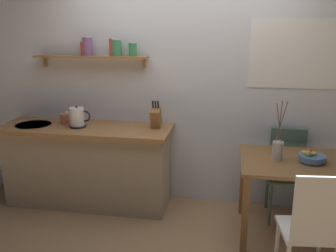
{
  "coord_description": "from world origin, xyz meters",
  "views": [
    {
      "loc": [
        0.5,
        -3.15,
        1.9
      ],
      "look_at": [
        -0.1,
        0.25,
        0.95
      ],
      "focal_mm": 38.46,
      "sensor_mm": 36.0,
      "label": 1
    }
  ],
  "objects_px": {
    "dining_chair_far": "(288,169)",
    "dining_table": "(293,173)",
    "coffee_mug_by_sink": "(65,119)",
    "fruit_bowl": "(311,157)",
    "twig_vase": "(278,150)",
    "dining_chair_near": "(311,227)",
    "knife_block": "(156,117)",
    "electric_kettle": "(77,118)"
  },
  "relations": [
    {
      "from": "fruit_bowl",
      "to": "coffee_mug_by_sink",
      "type": "relative_size",
      "value": 1.83
    },
    {
      "from": "dining_chair_near",
      "to": "dining_chair_far",
      "type": "bearing_deg",
      "value": 90.22
    },
    {
      "from": "dining_chair_near",
      "to": "dining_table",
      "type": "bearing_deg",
      "value": 91.53
    },
    {
      "from": "dining_chair_near",
      "to": "dining_chair_far",
      "type": "relative_size",
      "value": 1.05
    },
    {
      "from": "fruit_bowl",
      "to": "coffee_mug_by_sink",
      "type": "height_order",
      "value": "coffee_mug_by_sink"
    },
    {
      "from": "dining_chair_far",
      "to": "fruit_bowl",
      "type": "relative_size",
      "value": 3.84
    },
    {
      "from": "dining_chair_near",
      "to": "coffee_mug_by_sink",
      "type": "distance_m",
      "value": 2.64
    },
    {
      "from": "coffee_mug_by_sink",
      "to": "fruit_bowl",
      "type": "bearing_deg",
      "value": -7.99
    },
    {
      "from": "dining_chair_far",
      "to": "fruit_bowl",
      "type": "distance_m",
      "value": 0.51
    },
    {
      "from": "fruit_bowl",
      "to": "twig_vase",
      "type": "relative_size",
      "value": 0.43
    },
    {
      "from": "dining_chair_near",
      "to": "knife_block",
      "type": "xyz_separation_m",
      "value": [
        -1.36,
        1.08,
        0.48
      ]
    },
    {
      "from": "twig_vase",
      "to": "electric_kettle",
      "type": "xyz_separation_m",
      "value": [
        -2.0,
        0.25,
        0.15
      ]
    },
    {
      "from": "coffee_mug_by_sink",
      "to": "electric_kettle",
      "type": "bearing_deg",
      "value": -26.25
    },
    {
      "from": "twig_vase",
      "to": "fruit_bowl",
      "type": "bearing_deg",
      "value": -0.5
    },
    {
      "from": "electric_kettle",
      "to": "fruit_bowl",
      "type": "bearing_deg",
      "value": -6.33
    },
    {
      "from": "fruit_bowl",
      "to": "electric_kettle",
      "type": "height_order",
      "value": "electric_kettle"
    },
    {
      "from": "dining_chair_far",
      "to": "knife_block",
      "type": "bearing_deg",
      "value": -177.73
    },
    {
      "from": "dining_table",
      "to": "dining_chair_far",
      "type": "bearing_deg",
      "value": 87.77
    },
    {
      "from": "dining_chair_near",
      "to": "knife_block",
      "type": "distance_m",
      "value": 1.8
    },
    {
      "from": "dining_chair_far",
      "to": "knife_block",
      "type": "height_order",
      "value": "knife_block"
    },
    {
      "from": "dining_chair_far",
      "to": "twig_vase",
      "type": "bearing_deg",
      "value": -113.05
    },
    {
      "from": "dining_chair_near",
      "to": "electric_kettle",
      "type": "bearing_deg",
      "value": 155.63
    },
    {
      "from": "dining_chair_far",
      "to": "knife_block",
      "type": "xyz_separation_m",
      "value": [
        -1.35,
        -0.05,
        0.49
      ]
    },
    {
      "from": "coffee_mug_by_sink",
      "to": "dining_chair_near",
      "type": "bearing_deg",
      "value": -24.52
    },
    {
      "from": "electric_kettle",
      "to": "coffee_mug_by_sink",
      "type": "height_order",
      "value": "electric_kettle"
    },
    {
      "from": "fruit_bowl",
      "to": "knife_block",
      "type": "bearing_deg",
      "value": 166.63
    },
    {
      "from": "fruit_bowl",
      "to": "coffee_mug_by_sink",
      "type": "xyz_separation_m",
      "value": [
        -2.48,
        0.35,
        0.15
      ]
    },
    {
      "from": "dining_table",
      "to": "dining_chair_far",
      "type": "distance_m",
      "value": 0.41
    },
    {
      "from": "twig_vase",
      "to": "coffee_mug_by_sink",
      "type": "distance_m",
      "value": 2.22
    },
    {
      "from": "dining_table",
      "to": "coffee_mug_by_sink",
      "type": "relative_size",
      "value": 7.42
    },
    {
      "from": "dining_chair_near",
      "to": "electric_kettle",
      "type": "distance_m",
      "value": 2.44
    },
    {
      "from": "dining_chair_near",
      "to": "dining_chair_far",
      "type": "xyz_separation_m",
      "value": [
        -0.0,
        1.14,
        -0.01
      ]
    },
    {
      "from": "electric_kettle",
      "to": "knife_block",
      "type": "distance_m",
      "value": 0.82
    },
    {
      "from": "electric_kettle",
      "to": "knife_block",
      "type": "relative_size",
      "value": 0.89
    },
    {
      "from": "knife_block",
      "to": "dining_chair_near",
      "type": "bearing_deg",
      "value": -38.53
    },
    {
      "from": "knife_block",
      "to": "coffee_mug_by_sink",
      "type": "distance_m",
      "value": 1.01
    },
    {
      "from": "dining_chair_far",
      "to": "electric_kettle",
      "type": "xyz_separation_m",
      "value": [
        -2.17,
        -0.15,
        0.48
      ]
    },
    {
      "from": "dining_table",
      "to": "electric_kettle",
      "type": "bearing_deg",
      "value": 173.5
    },
    {
      "from": "dining_table",
      "to": "fruit_bowl",
      "type": "bearing_deg",
      "value": -3.58
    },
    {
      "from": "dining_chair_far",
      "to": "dining_table",
      "type": "bearing_deg",
      "value": -92.23
    },
    {
      "from": "dining_chair_far",
      "to": "twig_vase",
      "type": "xyz_separation_m",
      "value": [
        -0.17,
        -0.4,
        0.33
      ]
    },
    {
      "from": "knife_block",
      "to": "fruit_bowl",
      "type": "bearing_deg",
      "value": -13.37
    }
  ]
}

